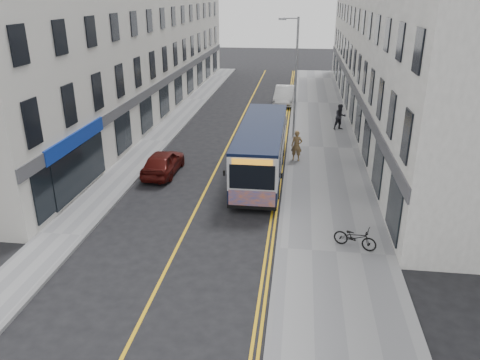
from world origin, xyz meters
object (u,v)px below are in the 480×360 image
(city_bus, at_px, (262,148))
(pedestrian_near, at_px, (297,146))
(car_white, at_px, (285,95))
(car_maroon, at_px, (163,162))
(streetlamp, at_px, (295,75))
(bicycle, at_px, (355,237))
(pedestrian_far, at_px, (340,117))

(city_bus, xyz_separation_m, pedestrian_near, (1.88, 2.46, -0.56))
(car_white, relative_size, car_maroon, 1.19)
(streetlamp, bearing_deg, pedestrian_near, -85.77)
(bicycle, distance_m, car_maroon, 12.08)
(bicycle, xyz_separation_m, car_white, (-3.77, 25.65, 0.22))
(bicycle, height_order, car_maroon, car_maroon)
(city_bus, distance_m, car_maroon, 5.51)
(bicycle, xyz_separation_m, pedestrian_near, (-2.45, 10.03, 0.45))
(streetlamp, distance_m, city_bus, 7.91)
(car_white, bearing_deg, streetlamp, -82.70)
(city_bus, height_order, car_white, city_bus)
(city_bus, bearing_deg, streetlamp, 78.09)
(city_bus, height_order, pedestrian_far, city_bus)
(city_bus, relative_size, pedestrian_far, 5.36)
(streetlamp, bearing_deg, bicycle, -79.29)
(pedestrian_far, relative_size, car_white, 0.39)
(pedestrian_near, distance_m, car_white, 15.68)
(city_bus, bearing_deg, car_white, 88.23)
(pedestrian_far, bearing_deg, car_maroon, -160.71)
(car_white, bearing_deg, city_bus, -89.57)
(streetlamp, height_order, bicycle, streetlamp)
(pedestrian_far, bearing_deg, city_bus, -141.96)
(bicycle, distance_m, pedestrian_far, 17.19)
(pedestrian_far, xyz_separation_m, car_maroon, (-10.32, -10.04, -0.37))
(streetlamp, height_order, pedestrian_near, streetlamp)
(streetlamp, height_order, city_bus, streetlamp)
(bicycle, bearing_deg, car_white, 30.13)
(bicycle, xyz_separation_m, pedestrian_far, (0.58, 17.18, 0.48))
(pedestrian_far, bearing_deg, streetlamp, -169.83)
(pedestrian_far, distance_m, car_white, 9.53)
(pedestrian_near, distance_m, car_maroon, 7.86)
(pedestrian_near, bearing_deg, car_white, 105.36)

